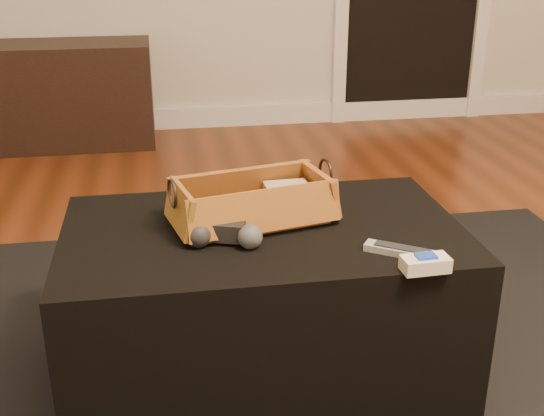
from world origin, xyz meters
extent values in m
cube|color=white|center=(0.00, 2.73, 0.06)|extent=(5.00, 0.04, 0.12)
cube|color=black|center=(-1.01, 2.51, 0.28)|extent=(1.43, 0.45, 0.56)
cube|color=black|center=(-0.02, 0.14, 0.01)|extent=(2.60, 2.00, 0.01)
cube|color=black|center=(-0.02, 0.19, 0.22)|extent=(1.00, 0.60, 0.42)
cube|color=black|center=(-0.05, 0.21, 0.46)|extent=(0.22, 0.12, 0.02)
cube|color=tan|center=(0.06, 0.29, 0.48)|extent=(0.12, 0.08, 0.06)
cube|color=#955B21|center=(-0.04, 0.23, 0.44)|extent=(0.39, 0.24, 0.01)
cube|color=brown|center=(-0.06, 0.32, 0.50)|extent=(0.39, 0.12, 0.10)
cube|color=#B27128|center=(-0.02, 0.14, 0.50)|extent=(0.39, 0.12, 0.10)
cube|color=#AA6626|center=(0.15, 0.27, 0.50)|extent=(0.08, 0.20, 0.10)
cube|color=#996822|center=(-0.22, 0.19, 0.50)|extent=(0.08, 0.20, 0.10)
torus|color=black|center=(0.16, 0.28, 0.54)|extent=(0.02, 0.07, 0.07)
torus|color=#332A22|center=(-0.24, 0.19, 0.54)|extent=(0.02, 0.07, 0.07)
cube|color=black|center=(-0.12, 0.13, 0.46)|extent=(0.11, 0.09, 0.04)
sphere|color=black|center=(-0.18, 0.11, 0.46)|extent=(0.07, 0.07, 0.06)
sphere|color=#424245|center=(-0.07, 0.08, 0.46)|extent=(0.07, 0.07, 0.06)
cube|color=#A7A9AF|center=(0.27, -0.01, 0.44)|extent=(0.17, 0.13, 0.02)
cube|color=black|center=(0.27, -0.01, 0.45)|extent=(0.12, 0.09, 0.00)
cube|color=silver|center=(0.30, -0.10, 0.45)|extent=(0.11, 0.06, 0.03)
cube|color=blue|center=(0.30, -0.10, 0.47)|extent=(0.05, 0.03, 0.01)
camera|label=1|loc=(-0.25, -1.35, 1.12)|focal=45.00mm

